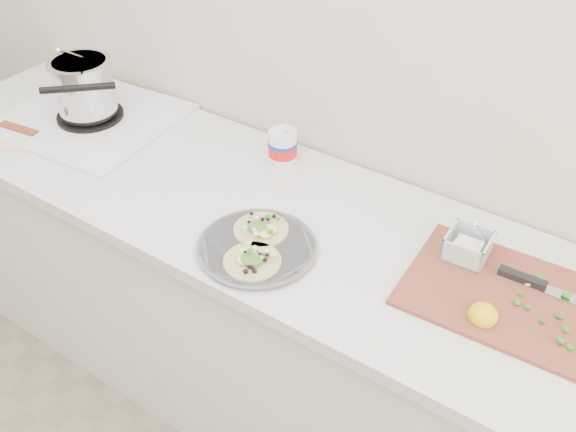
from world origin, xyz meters
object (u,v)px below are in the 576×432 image
Objects in this scene: taco_plate at (257,245)px; cutboard at (507,289)px; stove at (87,98)px; tub at (283,144)px; bacon_plate at (19,131)px.

taco_plate is 0.63m from cutboard.
cutboard is (1.45, -0.01, -0.07)m from stove.
tub is (0.69, 0.16, -0.02)m from stove.
stove is at bearing 54.20° from bacon_plate.
stove reaches higher than taco_plate.
cutboard is 2.10× the size of bacon_plate.
stove is 1.18× the size of cutboard.
tub reaches higher than taco_plate.
taco_plate is at bearing -64.98° from tub.
bacon_plate is (-0.14, -0.19, -0.08)m from stove.
bacon_plate is at bearing -156.91° from tub.
stove is at bearing -166.81° from tub.
taco_plate is 0.42m from tub.
tub reaches higher than cutboard.
bacon_plate is (-0.82, -0.35, -0.06)m from tub.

